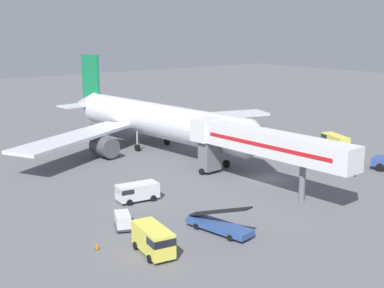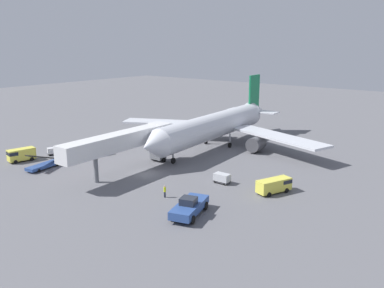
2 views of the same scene
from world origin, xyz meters
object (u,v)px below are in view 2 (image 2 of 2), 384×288
baggage_cart_outer_left (55,151)px  ground_crew_worker_foreground (165,191)px  belt_loader_truck (44,164)px  airplane_at_gate (216,126)px  baggage_cart_mid_center (222,178)px  safety_cone_alpha (31,153)px  pushback_tug (189,207)px  service_van_rear_right (21,154)px  service_van_near_right (275,185)px  jet_bridge (125,141)px  service_van_rear_left (96,147)px

baggage_cart_outer_left → ground_crew_worker_foreground: (32.33, -3.25, 0.14)m
belt_loader_truck → ground_crew_worker_foreground: belt_loader_truck is taller
airplane_at_gate → belt_loader_truck: size_ratio=6.98×
baggage_cart_outer_left → ground_crew_worker_foreground: bearing=-5.7°
belt_loader_truck → baggage_cart_mid_center: bearing=24.8°
belt_loader_truck → safety_cone_alpha: 11.38m
ground_crew_worker_foreground → safety_cone_alpha: bearing=179.2°
pushback_tug → service_van_rear_right: size_ratio=1.54×
airplane_at_gate → service_van_near_right: 28.53m
airplane_at_gate → baggage_cart_outer_left: bearing=-129.6°
airplane_at_gate → baggage_cart_mid_center: bearing=-52.2°
jet_bridge → pushback_tug: 21.35m
jet_bridge → baggage_cart_outer_left: jet_bridge is taller
baggage_cart_outer_left → belt_loader_truck: bearing=-44.1°
ground_crew_worker_foreground → pushback_tug: bearing=-21.2°
jet_bridge → safety_cone_alpha: bearing=-170.4°
airplane_at_gate → service_van_rear_right: size_ratio=9.63×
safety_cone_alpha → baggage_cart_mid_center: bearing=13.7°
pushback_tug → ground_crew_worker_foreground: bearing=158.8°
belt_loader_truck → pushback_tug: bearing=1.0°
pushback_tug → baggage_cart_outer_left: size_ratio=2.53×
safety_cone_alpha → jet_bridge: bearing=9.6°
airplane_at_gate → service_van_rear_left: airplane_at_gate is taller
jet_bridge → service_van_near_right: (24.37, 7.06, -4.17)m
service_van_rear_left → ground_crew_worker_foreground: bearing=-18.8°
service_van_rear_left → safety_cone_alpha: service_van_rear_left is taller
pushback_tug → safety_cone_alpha: size_ratio=14.05×
baggage_cart_mid_center → baggage_cart_outer_left: (-35.22, -6.87, -0.05)m
baggage_cart_mid_center → ground_crew_worker_foreground: size_ratio=1.42×
airplane_at_gate → ground_crew_worker_foreground: size_ratio=27.30×
service_van_near_right → service_van_rear_right: size_ratio=1.14×
pushback_tug → safety_cone_alpha: pushback_tug is taller
jet_bridge → baggage_cart_outer_left: 19.81m
service_van_near_right → baggage_cart_outer_left: bearing=-169.2°
safety_cone_alpha → service_van_rear_right: bearing=-49.3°
service_van_near_right → ground_crew_worker_foreground: (-11.28, -11.58, -0.26)m
jet_bridge → service_van_rear_left: (-13.95, 4.69, -4.26)m
pushback_tug → belt_loader_truck: (-32.38, -0.55, -0.38)m
jet_bridge → ground_crew_worker_foreground: jet_bridge is taller
service_van_rear_left → safety_cone_alpha: 12.89m
service_van_rear_right → safety_cone_alpha: (-3.31, 3.85, -1.06)m
pushback_tug → ground_crew_worker_foreground: 7.09m
jet_bridge → belt_loader_truck: size_ratio=3.34×
service_van_rear_right → safety_cone_alpha: size_ratio=9.14×
service_van_rear_left → airplane_at_gate: bearing=51.1°
service_van_near_right → baggage_cart_mid_center: service_van_near_right is taller
belt_loader_truck → baggage_cart_outer_left: 9.14m
pushback_tug → ground_crew_worker_foreground: (-6.60, 2.56, -0.21)m
pushback_tug → baggage_cart_mid_center: (-3.71, 12.67, -0.30)m
service_van_rear_left → service_van_rear_right: 13.98m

